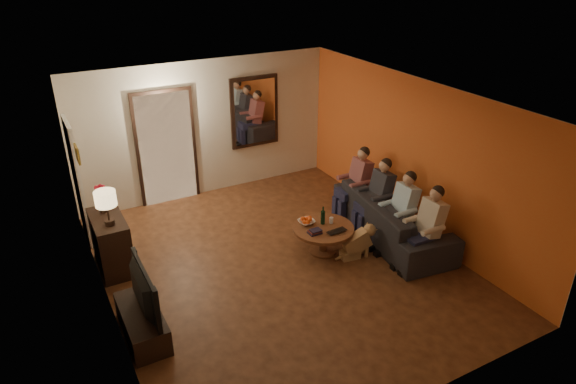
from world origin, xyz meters
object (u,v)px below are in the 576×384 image
person_b (401,213)px  laptop (339,233)px  dog (356,241)px  sofa (392,217)px  bowl (306,222)px  tv (137,291)px  person_c (378,198)px  table_lamp (107,208)px  person_d (357,185)px  dresser (111,243)px  coffee_table (323,239)px  person_a (427,230)px  wine_bottle (323,215)px  tv_stand (142,323)px

person_b → laptop: size_ratio=3.65×
person_b → dog: 0.86m
sofa → bowl: 1.50m
tv → person_c: person_c is taller
table_lamp → person_d: (4.20, -0.16, -0.52)m
dresser → person_b: bearing=-20.7°
coffee_table → person_b: bearing=-20.4°
dresser → sofa: dresser is taller
table_lamp → bowl: size_ratio=2.08×
person_d → person_a: bearing=-90.0°
person_b → wine_bottle: person_b is taller
table_lamp → laptop: 3.41m
tv → person_a: person_a is taller
bowl → dresser: bearing=161.9°
sofa → person_d: (-0.10, 0.90, 0.24)m
sofa → dog: 0.93m
dresser → wine_bottle: (3.08, -1.05, 0.18)m
dresser → person_c: size_ratio=0.80×
tv → wine_bottle: (3.08, 0.67, -0.07)m
dresser → tv: tv is taller
table_lamp → coffee_table: (3.03, -0.93, -0.89)m
sofa → person_a: size_ratio=2.08×
dresser → person_b: 4.49m
sofa → person_d: bearing=14.1°
tv_stand → person_d: 4.42m
tv_stand → person_b: size_ratio=0.91×
table_lamp → sofa: (4.30, -1.06, -0.76)m
table_lamp → tv: size_ratio=0.51×
dresser → wine_bottle: 3.25m
table_lamp → wine_bottle: 3.23m
sofa → person_c: person_c is taller
tv → person_d: size_ratio=0.89×
tv → person_d: person_d is taller
person_c → laptop: (-1.07, -0.44, -0.14)m
tv → person_d: bearing=-72.4°
table_lamp → coffee_table: size_ratio=0.56×
dresser → dog: dresser is taller
tv → person_c: 4.26m
wine_bottle → dog: bearing=-55.9°
person_c → dog: bearing=-145.7°
tv_stand → dresser: bearing=90.0°
dresser → tv_stand: (0.00, -1.72, -0.24)m
tv → sofa: tv is taller
wine_bottle → laptop: 0.41m
person_b → wine_bottle: (-1.12, 0.54, 0.01)m
person_c → person_b: bearing=-90.0°
laptop → person_a: bearing=-39.4°
table_lamp → dresser: bearing=90.0°
tv → coffee_table: size_ratio=1.10×
dog → laptop: size_ratio=1.70×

